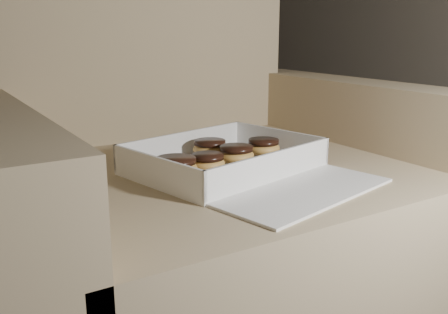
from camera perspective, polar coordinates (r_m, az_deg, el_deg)
armchair at (r=1.16m, az=-2.65°, el=-6.66°), size 0.99×0.83×1.03m
bakery_box at (r=0.99m, az=1.64°, el=-1.21°), size 0.43×0.48×0.06m
donut_a at (r=1.10m, az=4.54°, el=1.16°), size 0.07×0.07×0.04m
donut_b at (r=0.93m, az=-5.56°, el=-1.26°), size 0.08×0.08×0.04m
donut_c at (r=1.03m, az=1.43°, el=0.31°), size 0.07×0.07×0.04m
donut_d at (r=0.98m, az=-1.90°, el=-0.61°), size 0.07×0.07×0.04m
donut_e at (r=1.09m, az=-1.62°, el=1.04°), size 0.07×0.07×0.04m
crumb_a at (r=0.95m, az=-2.55°, el=-2.05°), size 0.01×0.01×0.00m
crumb_b at (r=1.06m, az=4.85°, el=-0.41°), size 0.01×0.01×0.00m
crumb_c at (r=1.10m, az=7.46°, el=0.13°), size 0.01×0.01×0.00m
crumb_d at (r=1.03m, az=4.40°, el=-0.74°), size 0.01×0.01×0.00m
crumb_e at (r=0.92m, az=2.81°, el=-2.70°), size 0.01×0.01×0.00m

